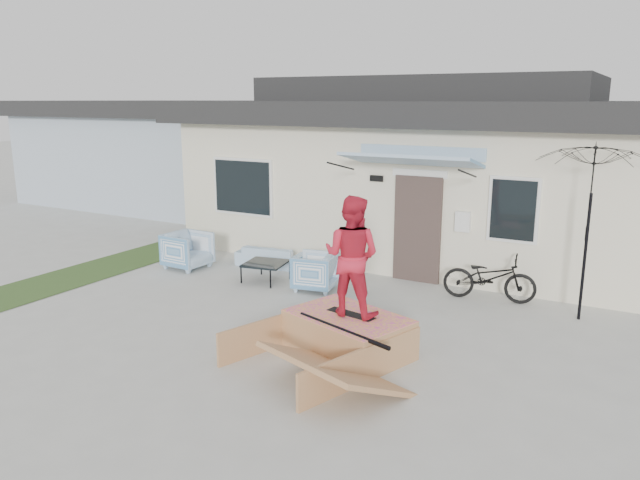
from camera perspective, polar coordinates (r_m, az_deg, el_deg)
The scene contains 13 objects.
ground at distance 8.97m, azimuth -7.43°, elevation -10.20°, with size 90.00×90.00×0.00m, color #B0B1A9.
grass_strip at distance 13.77m, azimuth -19.98°, elevation -2.55°, with size 1.40×8.00×0.01m, color #304B21.
house at distance 15.47m, azimuth 10.37°, elevation 6.99°, with size 10.80×8.49×4.10m.
neighbor_house at distance 22.75m, azimuth -13.92°, elevation 8.32°, with size 8.60×7.60×3.50m.
loveseat at distance 13.14m, azimuth -4.62°, elevation -1.20°, with size 1.51×0.44×0.59m, color #4785B9.
armchair_left at distance 13.21m, azimuth -12.39°, elevation -0.78°, with size 0.84×0.78×0.86m, color #4785B9.
armchair_right at distance 11.46m, azimuth -0.48°, elevation -2.82°, with size 0.76×0.71×0.78m, color #4785B9.
coffee_table at distance 12.08m, azimuth -5.16°, elevation -3.01°, with size 0.78×0.78×0.38m, color black.
bicycle at distance 11.23m, azimuth 15.72°, elevation -2.95°, with size 0.57×1.63×1.04m, color black.
patio_umbrella at distance 10.49m, azimuth 24.06°, elevation 2.16°, with size 1.99×1.87×2.20m.
skate_ramp at distance 8.71m, azimuth 2.66°, elevation -8.87°, with size 1.66×2.21×0.55m, color #AD784B, non-canonical shape.
skateboard at distance 8.64m, azimuth 2.94°, elevation -6.93°, with size 0.75×0.19×0.05m, color black.
skater at distance 8.38m, azimuth 3.01°, elevation -1.33°, with size 0.83×0.64×1.70m, color red.
Camera 1 is at (4.99, -6.57, 3.53)m, focal length 33.91 mm.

